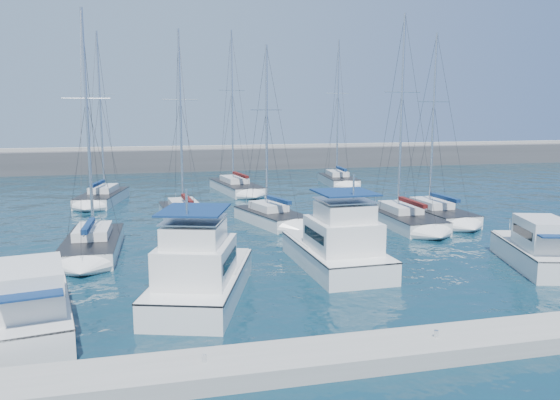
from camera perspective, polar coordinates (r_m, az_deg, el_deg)
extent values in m
plane|color=black|center=(29.87, 5.42, -6.97)|extent=(220.00, 220.00, 0.00)
cube|color=#424244|center=(79.98, -6.85, 3.94)|extent=(160.00, 6.00, 4.00)
cube|color=gray|center=(79.81, -6.88, 5.51)|extent=(160.00, 1.20, 0.50)
cube|color=gray|center=(20.32, 15.95, -14.39)|extent=(40.00, 2.20, 0.60)
cylinder|color=silver|center=(17.84, -7.92, -16.06)|extent=(0.16, 0.16, 0.25)
cylinder|color=silver|center=(20.15, 16.01, -13.28)|extent=(0.16, 0.16, 0.25)
cube|color=silver|center=(23.49, -24.28, -11.32)|extent=(3.82, 7.69, 1.60)
cube|color=#262628|center=(23.24, -24.40, -9.59)|extent=(3.87, 7.70, 0.08)
cube|color=silver|center=(22.14, -24.56, -8.22)|extent=(2.75, 3.74, 1.60)
cube|color=black|center=(22.11, -24.57, -8.02)|extent=(2.67, 3.08, 0.45)
cube|color=#0D264F|center=(20.76, -24.64, -8.49)|extent=(2.41, 2.57, 0.07)
cube|color=silver|center=(25.18, -8.13, -9.19)|extent=(5.86, 9.13, 1.60)
cube|color=#262628|center=(24.96, -8.17, -7.56)|extent=(5.92, 9.15, 0.08)
cube|color=silver|center=(23.75, -8.75, -6.31)|extent=(3.97, 4.64, 1.60)
cube|color=black|center=(23.73, -8.76, -6.12)|extent=(3.78, 3.90, 0.45)
cube|color=silver|center=(23.26, -8.94, -3.47)|extent=(3.05, 3.33, 0.90)
cube|color=#0D264F|center=(23.06, -9.00, -1.04)|extent=(3.45, 3.80, 0.08)
cube|color=silver|center=(29.83, 5.80, -6.21)|extent=(3.89, 8.14, 1.60)
cube|color=#262628|center=(29.64, 5.82, -4.81)|extent=(3.96, 8.15, 0.08)
cube|color=silver|center=(28.55, 6.55, -3.61)|extent=(3.23, 3.81, 1.60)
cube|color=black|center=(28.53, 6.56, -3.45)|extent=(3.27, 3.07, 0.45)
cube|color=silver|center=(28.12, 6.75, -1.21)|extent=(2.57, 2.68, 0.90)
cube|color=#0D264F|center=(27.95, 6.79, 0.80)|extent=(2.90, 3.06, 0.08)
cube|color=silver|center=(32.82, 25.00, -5.61)|extent=(4.29, 7.25, 1.60)
cube|color=#262628|center=(32.65, 25.09, -4.34)|extent=(4.34, 7.27, 0.08)
cube|color=silver|center=(31.72, 25.76, -3.19)|extent=(2.89, 3.63, 1.60)
cube|color=black|center=(31.70, 25.77, -3.05)|extent=(2.75, 3.03, 0.45)
cube|color=#0D264F|center=(30.54, 26.70, -3.13)|extent=(2.47, 2.56, 0.07)
cube|color=silver|center=(34.20, -18.99, -4.83)|extent=(3.23, 8.14, 1.30)
cube|color=#262628|center=(34.05, -19.04, -3.81)|extent=(3.29, 8.14, 0.06)
cube|color=silver|center=(34.48, -18.97, -3.10)|extent=(2.05, 3.58, 0.55)
cylinder|color=silver|center=(34.04, -19.49, 7.84)|extent=(0.18, 0.18, 12.69)
cylinder|color=silver|center=(32.70, -19.37, -2.79)|extent=(0.24, 4.03, 0.12)
cube|color=#0D264F|center=(32.57, -19.41, -2.57)|extent=(0.45, 3.63, 0.28)
cube|color=silver|center=(42.33, -9.90, -1.82)|extent=(3.71, 8.75, 1.30)
cube|color=#262628|center=(42.21, -9.92, -0.98)|extent=(3.77, 8.76, 0.06)
cube|color=silver|center=(42.68, -10.04, -0.43)|extent=(2.26, 3.88, 0.55)
cylinder|color=silver|center=(42.40, -10.36, 8.54)|extent=(0.18, 0.18, 12.91)
cylinder|color=silver|center=(40.82, -9.68, -0.08)|extent=(0.48, 4.26, 0.12)
cube|color=#470F0E|center=(40.70, -9.66, 0.11)|extent=(0.67, 3.86, 0.28)
cube|color=silver|center=(40.89, -0.92, -2.07)|extent=(4.71, 7.42, 1.30)
cube|color=#262628|center=(40.77, -0.92, -1.20)|extent=(4.76, 7.44, 0.06)
cube|color=silver|center=(41.09, -1.22, -0.66)|extent=(2.65, 3.42, 0.55)
cylinder|color=silver|center=(40.71, -1.42, 7.77)|extent=(0.18, 0.18, 11.64)
cylinder|color=silver|center=(39.73, -0.20, -0.20)|extent=(1.08, 3.34, 0.12)
cube|color=#0D264F|center=(39.62, -0.13, -0.01)|extent=(1.20, 3.07, 0.28)
cube|color=silver|center=(41.24, 12.71, -2.20)|extent=(3.11, 8.41, 1.30)
cube|color=#262628|center=(41.12, 12.75, -1.34)|extent=(3.17, 8.41, 0.06)
cube|color=silver|center=(41.53, 12.44, -0.78)|extent=(2.02, 3.68, 0.55)
cylinder|color=silver|center=(41.20, 12.59, 9.05)|extent=(0.18, 0.18, 13.77)
cylinder|color=silver|center=(39.86, 13.59, -0.43)|extent=(0.12, 4.20, 0.12)
cube|color=#470F0E|center=(39.75, 13.66, -0.24)|extent=(0.35, 3.78, 0.28)
cube|color=silver|center=(43.88, 15.83, -1.64)|extent=(3.24, 8.04, 1.30)
cube|color=#262628|center=(43.77, 15.87, -0.83)|extent=(3.30, 8.04, 0.06)
cube|color=silver|center=(44.14, 15.56, -0.31)|extent=(2.05, 3.54, 0.55)
cylinder|color=silver|center=(43.82, 15.73, 8.21)|extent=(0.18, 0.18, 12.68)
cylinder|color=silver|center=(42.63, 16.75, 0.05)|extent=(0.24, 3.98, 0.12)
cube|color=#0D264F|center=(42.53, 16.83, 0.23)|extent=(0.46, 3.59, 0.28)
cube|color=silver|center=(52.72, -18.05, 0.04)|extent=(4.56, 8.62, 1.30)
cube|color=#262628|center=(52.62, -18.09, 0.72)|extent=(4.62, 8.64, 0.06)
cube|color=silver|center=(53.07, -17.96, 1.14)|extent=(2.62, 3.90, 0.55)
cylinder|color=silver|center=(52.89, -18.26, 8.91)|extent=(0.18, 0.18, 13.97)
cylinder|color=silver|center=(51.34, -18.50, 1.47)|extent=(0.93, 4.04, 0.12)
cube|color=#0D264F|center=(51.22, -18.54, 1.62)|extent=(1.07, 3.68, 0.28)
cube|color=silver|center=(57.13, -4.62, 1.15)|extent=(4.46, 9.83, 1.30)
cube|color=#262628|center=(57.05, -4.63, 1.78)|extent=(4.53, 9.84, 0.06)
cube|color=silver|center=(57.57, -4.82, 2.16)|extent=(2.60, 4.40, 0.55)
cylinder|color=silver|center=(57.47, -5.03, 9.86)|extent=(0.18, 0.18, 15.03)
cylinder|color=silver|center=(55.59, -4.20, 2.49)|extent=(0.82, 4.70, 0.12)
cube|color=#470F0E|center=(55.48, -4.17, 2.63)|extent=(0.98, 4.27, 0.28)
cube|color=silver|center=(63.08, 6.10, 1.89)|extent=(3.72, 8.15, 1.30)
cube|color=#262628|center=(63.00, 6.11, 2.46)|extent=(3.78, 8.15, 0.06)
cube|color=silver|center=(63.44, 6.00, 2.80)|extent=(2.26, 3.62, 0.55)
cylinder|color=silver|center=(63.34, 6.05, 9.68)|extent=(0.18, 0.18, 14.80)
cylinder|color=silver|center=(61.77, 6.40, 3.13)|extent=(0.48, 3.94, 0.12)
cube|color=#0D264F|center=(61.66, 6.42, 3.26)|extent=(0.68, 3.57, 0.28)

